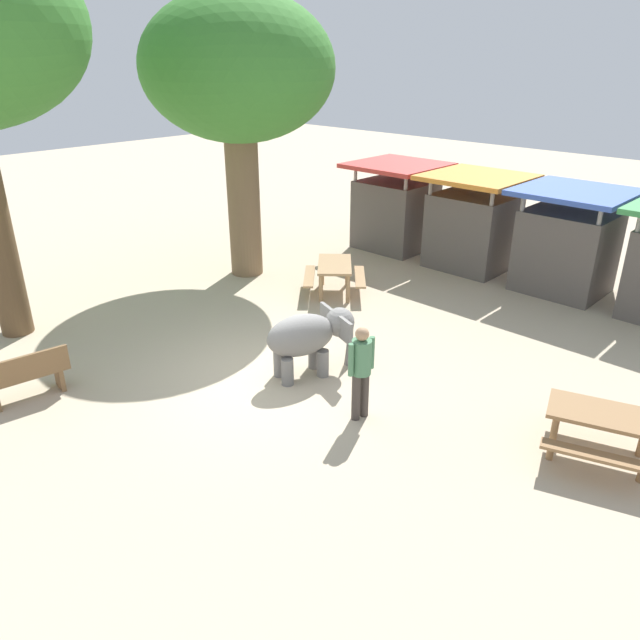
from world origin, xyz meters
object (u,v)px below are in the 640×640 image
Objects in this scene: wooden_bench at (26,375)px; market_stall_red at (395,210)px; market_stall_blue at (567,246)px; market_stall_orange at (472,227)px; picnic_table_far at (601,424)px; elephant at (310,336)px; person_handler at (361,366)px; picnic_table_near at (335,271)px; shade_tree_secondary at (237,73)px; feed_bucket at (303,338)px.

market_stall_red is (-0.77, 11.33, 0.67)m from wooden_bench.
market_stall_orange is at bearing 180.00° from market_stall_blue.
wooden_bench is at bearing -165.27° from picnic_table_far.
picnic_table_far is at bearing -62.66° from market_stall_blue.
wooden_bench is 11.38m from market_stall_red.
market_stall_orange is at bearing -1.23° from wooden_bench.
elephant is 1.08× the size of person_handler.
market_stall_orange is at bearing 27.82° from elephant.
wooden_bench is 0.57× the size of market_stall_orange.
picnic_table_near is 7.53m from picnic_table_far.
person_handler is 1.12× the size of wooden_bench.
shade_tree_secondary is 6.17m from market_stall_red.
market_stall_blue reaches higher than elephant.
picnic_table_far is (7.68, 5.04, 0.12)m from wooden_bench.
picnic_table_far is at bearing -48.76° from wooden_bench.
picnic_table_near and picnic_table_far have the same top height.
person_handler reaches higher than wooden_bench.
person_handler is (1.61, -0.48, 0.17)m from elephant.
market_stall_blue is (-3.25, 6.29, 0.55)m from picnic_table_far.
market_stall_orange is 1.00× the size of market_stall_blue.
elephant is 0.69× the size of market_stall_red.
shade_tree_secondary is (-6.73, 3.29, 4.07)m from person_handler.
picnic_table_near is at bearing 144.32° from picnic_table_far.
wooden_bench reaches higher than picnic_table_far.
person_handler is 0.64× the size of market_stall_blue.
picnic_table_near is (0.48, 7.26, 0.12)m from wooden_bench.
elephant is 0.69× the size of market_stall_orange.
market_stall_red reaches higher than feed_bucket.
market_stall_orange is (-1.03, 7.37, 0.36)m from elephant.
market_stall_orange is (1.35, 4.07, 0.55)m from picnic_table_near.
wooden_bench is at bearing -112.63° from feed_bucket.
picnic_table_near is at bearing -108.31° from market_stall_orange.
shade_tree_secondary is 8.46m from wooden_bench.
person_handler is at bearing -25.77° from feed_bucket.
wooden_bench is 0.57× the size of market_stall_red.
wooden_bench is at bearing 134.38° from picnic_table_near.
elephant is 0.92× the size of picnic_table_far.
shade_tree_secondary is at bearing -108.03° from market_stall_red.
wooden_bench is 11.50m from market_stall_orange.
market_stall_blue is (6.68, 4.56, -3.88)m from shade_tree_secondary.
shade_tree_secondary is 4.75× the size of wooden_bench.
wooden_bench is 9.19m from picnic_table_far.
wooden_bench is 5.09m from feed_bucket.
picnic_table_far is at bearing -9.85° from shade_tree_secondary.
wooden_bench is at bearing -111.35° from market_stall_blue.
market_stall_orange is at bearing 48.15° from shade_tree_secondary.
wooden_bench is at bearing -86.10° from market_stall_red.
elephant reaches higher than wooden_bench.
person_handler is 9.44m from market_stall_red.
person_handler is at bearing -56.28° from market_stall_red.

